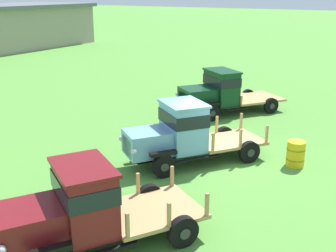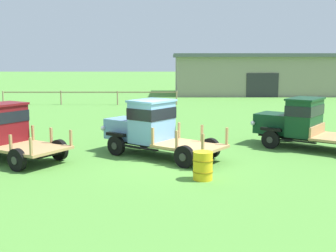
% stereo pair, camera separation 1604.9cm
% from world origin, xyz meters
% --- Properties ---
extents(ground_plane, '(240.00, 240.00, 0.00)m').
position_xyz_m(ground_plane, '(0.00, 0.00, 0.00)').
color(ground_plane, '#518E38').
extents(vintage_truck_foreground_near, '(4.97, 4.01, 2.10)m').
position_xyz_m(vintage_truck_foreground_near, '(-6.38, 0.59, 1.08)').
color(vintage_truck_foreground_near, black).
rests_on(vintage_truck_foreground_near, ground).
extents(vintage_truck_second_in_line, '(5.03, 4.31, 2.19)m').
position_xyz_m(vintage_truck_second_in_line, '(-0.72, 1.16, 1.12)').
color(vintage_truck_second_in_line, black).
rests_on(vintage_truck_second_in_line, ground).
extents(vintage_truck_midrow_center, '(5.32, 4.59, 2.13)m').
position_xyz_m(vintage_truck_midrow_center, '(5.68, 2.58, 1.08)').
color(vintage_truck_midrow_center, black).
rests_on(vintage_truck_midrow_center, ground).
extents(oil_drum_beside_row, '(0.64, 0.64, 0.90)m').
position_xyz_m(oil_drum_beside_row, '(1.08, -2.36, 0.45)').
color(oil_drum_beside_row, gold).
rests_on(oil_drum_beside_row, ground).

